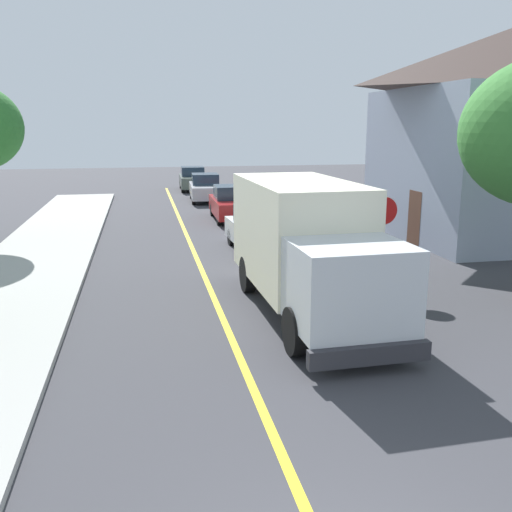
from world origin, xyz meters
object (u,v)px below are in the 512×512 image
Objects in this scene: box_truck at (307,242)px; house_across_street at (503,132)px; parked_van_across at (345,234)px; stop_sign at (384,225)px; parked_car_near at (260,231)px; parked_car_mid at (232,204)px; parked_car_far at (205,188)px; parked_car_furthest at (193,179)px.

house_across_street is (10.63, 7.91, 2.54)m from box_truck.
stop_sign is at bearing -96.00° from parked_van_across.
parked_car_near is 0.48× the size of house_across_street.
parked_car_mid is 13.00m from stop_sign.
stop_sign reaches higher than parked_car_mid.
parked_car_far is 20.22m from stop_sign.
house_across_street reaches higher than parked_car_furthest.
house_across_street is (7.54, 2.34, 3.51)m from parked_van_across.
parked_car_mid is at bearing -87.10° from parked_car_furthest.
parked_car_near is 1.69× the size of stop_sign.
parked_car_far is at bearing 101.23° from parked_van_across.
parked_car_furthest is at bearing 92.90° from parked_car_mid.
parked_car_mid is 0.99× the size of parked_car_far.
parked_car_mid is 0.99× the size of parked_car_furthest.
box_truck is at bearing -89.43° from parked_car_furthest.
box_truck reaches higher than stop_sign.
house_across_street is at bearing 39.07° from stop_sign.
parked_car_mid is (0.40, 14.19, -0.97)m from box_truck.
parked_car_near is 7.33m from parked_car_mid.
box_truck is 1.63× the size of parked_car_furthest.
parked_car_furthest is at bearing 98.67° from parked_van_across.
stop_sign is (2.72, -20.00, 1.06)m from parked_car_far.
parked_car_mid is at bearing 88.37° from box_truck.
parked_car_furthest is at bearing 90.57° from box_truck.
parked_van_across is at bearing 61.01° from box_truck.
box_truck is at bearing -91.63° from parked_car_mid.
parked_car_near is 1.01× the size of parked_car_mid.
parked_car_furthest is (-0.21, 6.17, 0.00)m from parked_car_far.
parked_car_far is 6.17m from parked_car_furthest.
box_truck is 27.62m from parked_car_furthest.
parked_car_mid is 1.67× the size of stop_sign.
house_across_street is at bearing -61.03° from parked_car_furthest.
parked_car_far is at bearing 97.73° from stop_sign.
parked_car_near is at bearing 87.55° from box_truck.
stop_sign reaches higher than parked_van_across.
parked_car_near is 3.08m from parked_van_across.
parked_car_furthest is at bearing 96.37° from stop_sign.
box_truck reaches higher than parked_car_furthest.
parked_car_near is 1.01× the size of parked_car_furthest.
house_across_street reaches higher than parked_car_far.
parked_car_far is 1.01× the size of parked_car_furthest.
parked_car_far is (-0.07, 21.43, -0.97)m from box_truck.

